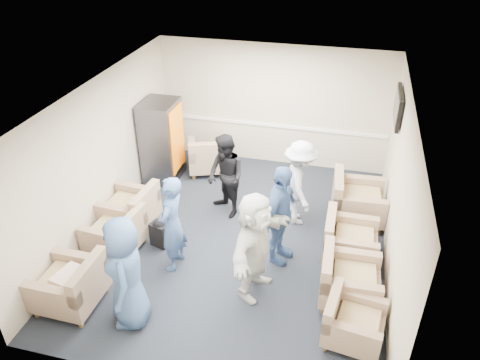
% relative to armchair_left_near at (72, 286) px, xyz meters
% --- Properties ---
extents(floor, '(6.00, 6.00, 0.00)m').
position_rel_armchair_left_near_xyz_m(floor, '(1.99, 2.08, -0.35)').
color(floor, black).
rests_on(floor, ground).
extents(ceiling, '(6.00, 6.00, 0.00)m').
position_rel_armchair_left_near_xyz_m(ceiling, '(1.99, 2.08, 2.35)').
color(ceiling, white).
rests_on(ceiling, back_wall).
extents(back_wall, '(5.00, 0.02, 2.70)m').
position_rel_armchair_left_near_xyz_m(back_wall, '(1.99, 5.08, 1.00)').
color(back_wall, beige).
rests_on(back_wall, floor).
extents(front_wall, '(5.00, 0.02, 2.70)m').
position_rel_armchair_left_near_xyz_m(front_wall, '(1.99, -0.92, 1.00)').
color(front_wall, beige).
rests_on(front_wall, floor).
extents(left_wall, '(0.02, 6.00, 2.70)m').
position_rel_armchair_left_near_xyz_m(left_wall, '(-0.51, 2.08, 1.00)').
color(left_wall, beige).
rests_on(left_wall, floor).
extents(right_wall, '(0.02, 6.00, 2.70)m').
position_rel_armchair_left_near_xyz_m(right_wall, '(4.49, 2.08, 1.00)').
color(right_wall, beige).
rests_on(right_wall, floor).
extents(chair_rail, '(4.98, 0.04, 0.06)m').
position_rel_armchair_left_near_xyz_m(chair_rail, '(1.99, 5.06, 0.55)').
color(chair_rail, white).
rests_on(chair_rail, back_wall).
extents(tv, '(0.10, 1.00, 0.58)m').
position_rel_armchair_left_near_xyz_m(tv, '(4.43, 3.88, 1.69)').
color(tv, black).
rests_on(tv, right_wall).
extents(armchair_left_near, '(0.90, 0.90, 0.71)m').
position_rel_armchair_left_near_xyz_m(armchair_left_near, '(0.00, 0.00, 0.00)').
color(armchair_left_near, '#93775F').
rests_on(armchair_left_near, floor).
extents(armchair_left_mid, '(0.92, 0.92, 0.67)m').
position_rel_armchair_left_near_xyz_m(armchair_left_mid, '(0.06, 1.31, -0.02)').
color(armchair_left_mid, '#93775F').
rests_on(armchair_left_mid, floor).
extents(armchair_left_far, '(0.96, 0.96, 0.71)m').
position_rel_armchair_left_near_xyz_m(armchair_left_far, '(-0.00, 1.99, 0.00)').
color(armchair_left_far, '#93775F').
rests_on(armchair_left_far, floor).
extents(armchair_right_near, '(0.86, 0.86, 0.61)m').
position_rel_armchair_left_near_xyz_m(armchair_right_near, '(3.98, 0.34, -0.05)').
color(armchair_right_near, '#93775F').
rests_on(armchair_right_near, floor).
extents(armchair_right_midnear, '(0.89, 0.89, 0.69)m').
position_rel_armchair_left_near_xyz_m(armchair_right_midnear, '(3.87, 1.10, -0.01)').
color(armchair_right_midnear, '#93775F').
rests_on(armchair_right_midnear, floor).
extents(armchair_right_midfar, '(0.87, 0.87, 0.69)m').
position_rel_armchair_left_near_xyz_m(armchair_right_midfar, '(3.83, 2.05, -0.01)').
color(armchair_right_midfar, '#93775F').
rests_on(armchair_right_midfar, floor).
extents(armchair_right_far, '(1.01, 1.01, 0.76)m').
position_rel_armchair_left_near_xyz_m(armchair_right_far, '(3.91, 3.23, 0.03)').
color(armchair_right_far, '#93775F').
rests_on(armchair_right_far, floor).
extents(armchair_corner, '(1.14, 1.14, 0.71)m').
position_rel_armchair_left_near_xyz_m(armchair_corner, '(0.76, 4.28, 0.00)').
color(armchair_corner, '#93775F').
rests_on(armchair_corner, floor).
extents(vending_machine, '(0.71, 0.82, 1.73)m').
position_rel_armchair_left_near_xyz_m(vending_machine, '(-0.11, 3.81, 0.51)').
color(vending_machine, '#4A4950').
rests_on(vending_machine, floor).
extents(backpack, '(0.36, 0.30, 0.53)m').
position_rel_armchair_left_near_xyz_m(backpack, '(0.69, 1.62, -0.08)').
color(backpack, black).
rests_on(backpack, floor).
extents(pillow, '(0.43, 0.51, 0.13)m').
position_rel_armchair_left_near_xyz_m(pillow, '(-0.01, 0.00, 0.18)').
color(pillow, white).
rests_on(pillow, armchair_left_near).
extents(person_front_left, '(0.81, 0.98, 1.73)m').
position_rel_armchair_left_near_xyz_m(person_front_left, '(0.95, -0.04, 0.51)').
color(person_front_left, '#3D5D93').
rests_on(person_front_left, floor).
extents(person_mid_left, '(0.43, 0.62, 1.66)m').
position_rel_armchair_left_near_xyz_m(person_mid_left, '(1.12, 1.19, 0.48)').
color(person_mid_left, '#3D5D93').
rests_on(person_mid_left, floor).
extents(person_back_left, '(1.00, 0.99, 1.62)m').
position_rel_armchair_left_near_xyz_m(person_back_left, '(1.54, 2.83, 0.46)').
color(person_back_left, black).
rests_on(person_back_left, floor).
extents(person_back_right, '(0.93, 1.20, 1.63)m').
position_rel_armchair_left_near_xyz_m(person_back_right, '(2.89, 2.91, 0.46)').
color(person_back_right, silver).
rests_on(person_back_right, floor).
extents(person_mid_right, '(0.70, 1.11, 1.76)m').
position_rel_armchair_left_near_xyz_m(person_mid_right, '(2.74, 1.76, 0.52)').
color(person_mid_right, '#3D5D93').
rests_on(person_mid_right, floor).
extents(person_front_right, '(0.89, 1.69, 1.74)m').
position_rel_armchair_left_near_xyz_m(person_front_right, '(2.51, 0.95, 0.52)').
color(person_front_right, silver).
rests_on(person_front_right, floor).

